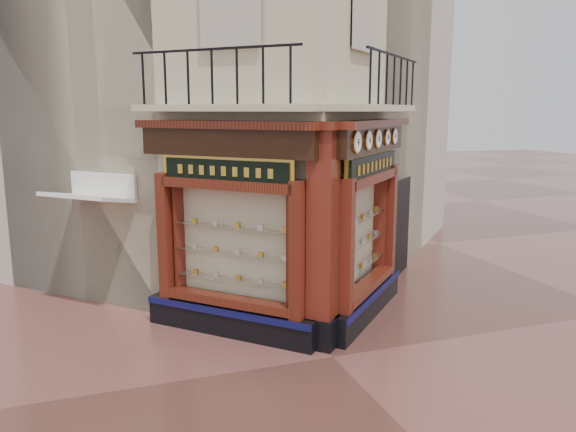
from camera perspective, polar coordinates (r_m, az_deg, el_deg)
name	(u,v)px	position (r m, az deg, el deg)	size (l,w,h in m)	color
ground	(333,357)	(9.94, 4.58, -14.09)	(80.00, 80.00, 0.00)	#502D25
main_building	(238,36)	(14.96, -5.08, 17.75)	(8.00, 8.00, 12.00)	#BDB394
neighbour_left	(131,61)	(16.96, -15.63, 14.89)	(8.00, 8.00, 11.00)	#AFA599
neighbour_right	(296,66)	(18.00, 0.85, 15.01)	(8.00, 8.00, 11.00)	#AFA599
shopfront_left	(229,232)	(10.30, -6.00, -1.59)	(2.86, 2.86, 3.98)	black
shopfront_right	(367,222)	(11.26, 8.06, -0.57)	(2.86, 2.86, 3.98)	black
corner_pilaster	(323,240)	(9.73, 3.56, -2.46)	(0.85, 0.85, 3.98)	black
balcony	(303,107)	(10.39, 1.57, 11.02)	(5.94, 2.97, 1.03)	#BDB394
clock_a	(357,142)	(9.75, 6.99, 7.45)	(0.31, 0.31, 0.39)	#B3873B
clock_b	(368,140)	(10.35, 8.15, 7.61)	(0.29, 0.29, 0.36)	#B3873B
clock_c	(378,139)	(10.92, 9.10, 7.75)	(0.29, 0.29, 0.36)	#B3873B
clock_d	(387,137)	(11.52, 10.01, 7.87)	(0.26, 0.26, 0.32)	#B3873B
clock_e	(394,136)	(12.06, 10.75, 7.97)	(0.27, 0.27, 0.34)	#B3873B
awning	(95,312)	(12.56, -18.98, -9.24)	(1.71, 1.03, 0.08)	white
signboard_left	(226,171)	(10.05, -6.36, 4.59)	(1.96, 1.96, 0.52)	gold
signboard_right	(373,165)	(11.07, 8.60, 5.10)	(2.15, 2.15, 0.57)	gold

